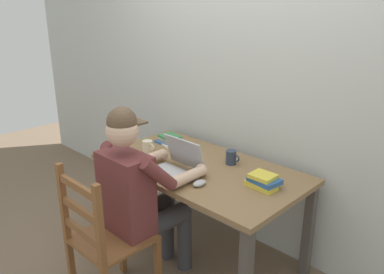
{
  "coord_description": "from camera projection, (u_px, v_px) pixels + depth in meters",
  "views": [
    {
      "loc": [
        1.67,
        -1.78,
        1.78
      ],
      "look_at": [
        -0.02,
        -0.05,
        0.95
      ],
      "focal_mm": 35.62,
      "sensor_mm": 36.0,
      "label": 1
    }
  ],
  "objects": [
    {
      "name": "back_wall",
      "position": [
        244.0,
        75.0,
        2.79
      ],
      "size": [
        6.0,
        0.04,
        2.6
      ],
      "color": "beige",
      "rests_on": "ground"
    },
    {
      "name": "coffee_mug_white",
      "position": [
        148.0,
        146.0,
        2.89
      ],
      "size": [
        0.11,
        0.08,
        0.09
      ],
      "color": "beige",
      "rests_on": "desk"
    },
    {
      "name": "wooden_chair",
      "position": [
        105.0,
        240.0,
        2.26
      ],
      "size": [
        0.42,
        0.42,
        0.94
      ],
      "color": "brown",
      "rests_on": "ground"
    },
    {
      "name": "paper_pile_near_laptop",
      "position": [
        177.0,
        145.0,
        3.01
      ],
      "size": [
        0.26,
        0.24,
        0.02
      ],
      "primitive_type": "cube",
      "rotation": [
        0.0,
        0.0,
        -0.28
      ],
      "color": "silver",
      "rests_on": "desk"
    },
    {
      "name": "coffee_mug_dark",
      "position": [
        231.0,
        157.0,
        2.66
      ],
      "size": [
        0.11,
        0.07,
        0.1
      ],
      "color": "#2D384C",
      "rests_on": "desk"
    },
    {
      "name": "laptop",
      "position": [
        175.0,
        166.0,
        2.51
      ],
      "size": [
        0.33,
        0.3,
        0.23
      ],
      "color": "#ADAFB2",
      "rests_on": "desk"
    },
    {
      "name": "book_stack_side",
      "position": [
        263.0,
        181.0,
        2.32
      ],
      "size": [
        0.21,
        0.16,
        0.09
      ],
      "color": "gold",
      "rests_on": "desk"
    },
    {
      "name": "computer_mouse",
      "position": [
        199.0,
        183.0,
        2.35
      ],
      "size": [
        0.06,
        0.1,
        0.03
      ],
      "primitive_type": "ellipsoid",
      "color": "#ADAFB2",
      "rests_on": "desk"
    },
    {
      "name": "ground_plane",
      "position": [
        198.0,
        254.0,
        2.88
      ],
      "size": [
        8.0,
        8.0,
        0.0
      ],
      "primitive_type": "plane",
      "color": "brown"
    },
    {
      "name": "book_stack_main",
      "position": [
        170.0,
        139.0,
        3.08
      ],
      "size": [
        0.19,
        0.16,
        0.06
      ],
      "color": "#2D5B9E",
      "rests_on": "desk"
    },
    {
      "name": "desk",
      "position": [
        199.0,
        177.0,
        2.68
      ],
      "size": [
        1.47,
        0.8,
        0.73
      ],
      "color": "olive",
      "rests_on": "ground"
    },
    {
      "name": "landscape_photo_print",
      "position": [
        193.0,
        157.0,
        2.8
      ],
      "size": [
        0.15,
        0.12,
        0.0
      ],
      "primitive_type": "cube",
      "rotation": [
        0.0,
        0.0,
        0.25
      ],
      "color": "gold",
      "rests_on": "desk"
    },
    {
      "name": "seated_person",
      "position": [
        140.0,
        191.0,
        2.37
      ],
      "size": [
        0.5,
        0.6,
        1.25
      ],
      "color": "brown",
      "rests_on": "ground"
    }
  ]
}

